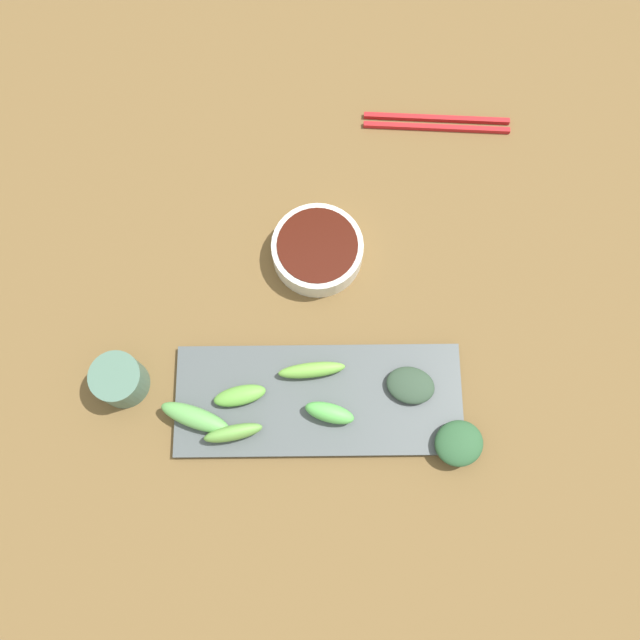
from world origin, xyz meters
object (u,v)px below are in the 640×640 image
Objects in this scene: chopsticks at (439,123)px; sauce_bowl at (318,250)px; tea_cup at (123,380)px; serving_plate at (323,400)px.

sauce_bowl is at bearing -38.03° from chopsticks.
sauce_bowl is 0.29m from chopsticks.
serving_plate is at bearing 84.44° from tea_cup.
chopsticks is 3.29× the size of tea_cup.
sauce_bowl is 0.34× the size of serving_plate.
sauce_bowl is 0.22m from serving_plate.
sauce_bowl reaches higher than chopsticks.
tea_cup is (-0.03, -0.27, 0.02)m from serving_plate.
tea_cup is (0.41, -0.46, 0.02)m from chopsticks.
chopsticks is 0.62m from tea_cup.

